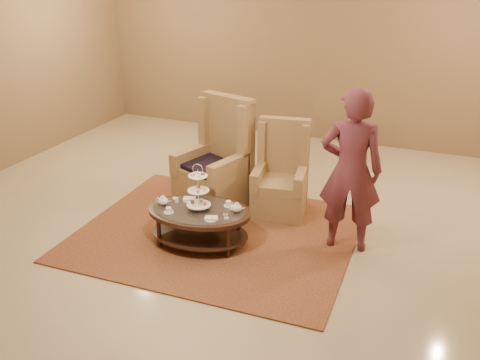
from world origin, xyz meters
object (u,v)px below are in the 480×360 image
at_px(armchair_left, 218,170).
at_px(person, 351,171).
at_px(tea_table, 199,216).
at_px(armchair_right, 281,182).

relative_size(armchair_left, person, 0.77).
relative_size(tea_table, armchair_right, 1.05).
relative_size(armchair_left, armchair_right, 1.20).
xyz_separation_m(tea_table, armchair_right, (0.57, 1.16, 0.04)).
relative_size(tea_table, armchair_left, 0.88).
height_order(armchair_left, armchair_right, armchair_left).
distance_m(tea_table, armchair_left, 1.08).
height_order(armchair_right, person, person).
xyz_separation_m(tea_table, person, (1.52, 0.58, 0.56)).
height_order(armchair_left, person, person).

